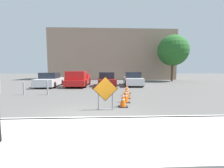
{
  "coord_description": "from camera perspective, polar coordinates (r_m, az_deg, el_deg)",
  "views": [
    {
      "loc": [
        0.74,
        -5.11,
        1.82
      ],
      "look_at": [
        1.28,
        6.52,
        0.66
      ],
      "focal_mm": 24.0,
      "sensor_mm": 36.0,
      "label": 1
    }
  ],
  "objects": [
    {
      "name": "parked_car_second",
      "position": [
        16.01,
        -2.19,
        1.62
      ],
      "size": [
        1.94,
        4.58,
        1.49
      ],
      "rotation": [
        0.0,
        0.0,
        3.18
      ],
      "color": "maroon",
      "rests_on": "ground_plane"
    },
    {
      "name": "curb_lip",
      "position": [
        5.45,
        -10.58,
        -13.14
      ],
      "size": [
        29.46,
        0.2,
        0.14
      ],
      "color": "beige",
      "rests_on": "ground_plane"
    },
    {
      "name": "ground_plane",
      "position": [
        15.23,
        -5.41,
        -1.21
      ],
      "size": [
        96.0,
        96.0,
        0.0
      ],
      "primitive_type": "plane",
      "color": "#565451"
    },
    {
      "name": "traffic_cone_second",
      "position": [
        8.25,
        5.22,
        -4.52
      ],
      "size": [
        0.46,
        0.46,
        0.74
      ],
      "color": "black",
      "rests_on": "ground_plane"
    },
    {
      "name": "parked_car_third",
      "position": [
        16.88,
        7.91,
        1.8
      ],
      "size": [
        2.1,
        4.55,
        1.5
      ],
      "rotation": [
        0.0,
        0.0,
        3.08
      ],
      "color": "silver",
      "rests_on": "ground_plane"
    },
    {
      "name": "bollard_second",
      "position": [
        12.27,
        -30.56,
        -1.26
      ],
      "size": [
        0.12,
        0.12,
        0.96
      ],
      "color": "gray",
      "rests_on": "ground_plane"
    },
    {
      "name": "parked_car_nearest",
      "position": [
        17.01,
        -22.58,
        1.37
      ],
      "size": [
        2.0,
        4.57,
        1.46
      ],
      "rotation": [
        0.0,
        0.0,
        3.18
      ],
      "color": "silver",
      "rests_on": "ground_plane"
    },
    {
      "name": "sidewalk_strip",
      "position": [
        4.19,
        -13.3,
        -19.14
      ],
      "size": [
        29.46,
        2.74,
        0.14
      ],
      "color": "beige",
      "rests_on": "ground_plane"
    },
    {
      "name": "building_facade_backdrop",
      "position": [
        28.04,
        0.26,
        10.73
      ],
      "size": [
        21.87,
        5.0,
        8.58
      ],
      "color": "gray",
      "rests_on": "ground_plane"
    },
    {
      "name": "street_tree_behind_lot",
      "position": [
        24.47,
        22.2,
        11.72
      ],
      "size": [
        4.53,
        4.53,
        6.85
      ],
      "color": "#513823",
      "rests_on": "ground_plane"
    },
    {
      "name": "traffic_cone_fifth",
      "position": [
        11.38,
        5.92,
        -2.01
      ],
      "size": [
        0.45,
        0.45,
        0.62
      ],
      "color": "black",
      "rests_on": "ground_plane"
    },
    {
      "name": "traffic_cone_nearest",
      "position": [
        7.27,
        4.23,
        -5.94
      ],
      "size": [
        0.43,
        0.43,
        0.73
      ],
      "color": "black",
      "rests_on": "ground_plane"
    },
    {
      "name": "traffic_cone_third",
      "position": [
        9.36,
        5.82,
        -3.48
      ],
      "size": [
        0.39,
        0.39,
        0.69
      ],
      "color": "black",
      "rests_on": "ground_plane"
    },
    {
      "name": "traffic_cone_fourth",
      "position": [
        10.27,
        5.47,
        -2.49
      ],
      "size": [
        0.46,
        0.46,
        0.75
      ],
      "color": "black",
      "rests_on": "ground_plane"
    },
    {
      "name": "bollard_nearest",
      "position": [
        11.59,
        -23.36,
        -1.14
      ],
      "size": [
        0.12,
        0.12,
        1.02
      ],
      "color": "gray",
      "rests_on": "ground_plane"
    },
    {
      "name": "bollard_third",
      "position": [
        13.11,
        -36.94,
        -0.89
      ],
      "size": [
        0.12,
        0.12,
        1.11
      ],
      "color": "gray",
      "rests_on": "ground_plane"
    },
    {
      "name": "pickup_truck",
      "position": [
        16.3,
        -12.69,
        1.71
      ],
      "size": [
        2.11,
        5.3,
        1.61
      ],
      "rotation": [
        0.0,
        0.0,
        3.12
      ],
      "color": "red",
      "rests_on": "ground_plane"
    },
    {
      "name": "road_closed_sign",
      "position": [
        6.66,
        -2.56,
        -2.92
      ],
      "size": [
        1.11,
        0.2,
        1.51
      ],
      "color": "black",
      "rests_on": "ground_plane"
    }
  ]
}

